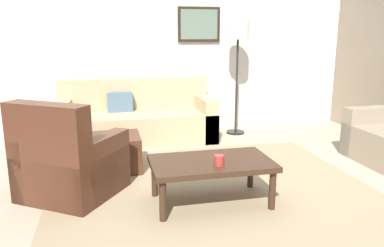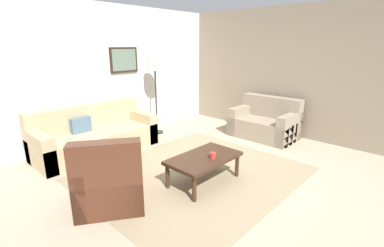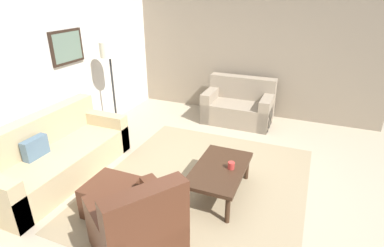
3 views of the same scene
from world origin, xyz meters
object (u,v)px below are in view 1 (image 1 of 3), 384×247
Objects in this scene: couch_main at (136,119)px; coffee_table at (211,166)px; lamp_standing at (238,42)px; cup at (219,160)px; framed_artwork at (199,24)px; armchair_leather at (67,166)px; ottoman at (116,152)px.

couch_main reaches higher than coffee_table.
couch_main is 1.30× the size of lamp_standing.
cup is at bearing -112.50° from lamp_standing.
cup is at bearing -100.50° from framed_artwork.
couch_main is at bearing 101.50° from cup.
couch_main is 2.00× the size of armchair_leather.
cup is (0.86, -1.26, 0.26)m from ottoman.
armchair_leather is 1.01× the size of coffee_table.
armchair_leather is 1.45m from cup.
cup is 3.23m from framed_artwork.
coffee_table is 0.64× the size of lamp_standing.
couch_main is 1.31m from ottoman.
armchair_leather is 1.67× the size of framed_artwork.
coffee_table is (0.83, -1.11, 0.16)m from ottoman.
coffee_table is (0.48, -2.38, 0.06)m from couch_main.
couch_main is at bearing 179.51° from lamp_standing.
lamp_standing is 2.56× the size of framed_artwork.
cup is 2.87m from lamp_standing.
lamp_standing reaches higher than cup.
coffee_table is at bearing -114.30° from lamp_standing.
lamp_standing is at bearing 33.38° from ottoman.
framed_artwork is at bearing 138.43° from lamp_standing.
armchair_leather is (-0.81, -1.94, 0.01)m from couch_main.
armchair_leather is at bearing -128.29° from framed_artwork.
armchair_leather reaches higher than cup.
framed_artwork is at bearing 21.81° from couch_main.
framed_artwork is (-0.49, 0.44, 0.26)m from lamp_standing.
framed_artwork is at bearing 50.24° from ottoman.
framed_artwork is (1.87, 2.37, 1.37)m from armchair_leather.
coffee_table is at bearing -18.40° from armchair_leather.
coffee_table is at bearing -101.60° from framed_artwork.
framed_artwork is at bearing 79.50° from cup.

